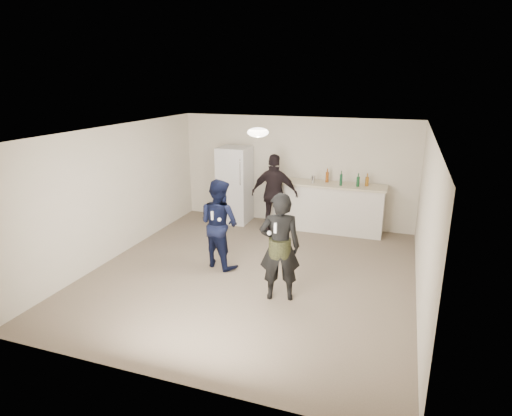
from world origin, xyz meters
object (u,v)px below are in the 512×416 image
(woman, at_px, (280,247))
(spectator, at_px, (275,194))
(counter, at_px, (324,208))
(fridge, at_px, (235,185))
(shaker, at_px, (313,179))
(man, at_px, (219,223))

(woman, height_order, spectator, spectator)
(counter, bearing_deg, fridge, -178.11)
(shaker, relative_size, spectator, 0.10)
(fridge, relative_size, man, 1.10)
(shaker, relative_size, man, 0.10)
(shaker, relative_size, woman, 0.10)
(man, bearing_deg, counter, -99.00)
(shaker, bearing_deg, man, -115.32)
(man, relative_size, spectator, 0.92)
(fridge, xyz_separation_m, woman, (2.07, -3.31, -0.04))
(man, xyz_separation_m, spectator, (0.42, 2.06, 0.07))
(counter, distance_m, man, 2.94)
(fridge, xyz_separation_m, man, (0.69, -2.48, -0.08))
(fridge, bearing_deg, spectator, -20.91)
(fridge, height_order, spectator, fridge)
(counter, xyz_separation_m, woman, (-0.06, -3.38, 0.33))
(man, distance_m, woman, 1.60)
(shaker, height_order, man, man)
(counter, relative_size, man, 1.59)
(spectator, bearing_deg, fridge, -25.47)
(spectator, bearing_deg, man, 73.87)
(counter, distance_m, woman, 3.40)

